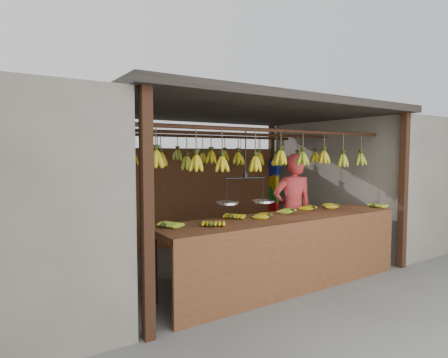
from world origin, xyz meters
TOP-DOWN VIEW (x-y plane):
  - ground at (0.00, 0.00)m, footprint 80.00×80.00m
  - stall at (0.00, 0.33)m, footprint 4.30×3.30m
  - neighbor_right at (3.60, 0.00)m, footprint 3.00×3.00m
  - counter at (-0.01, -1.23)m, footprint 3.51×0.79m
  - hanging_bananas at (0.01, -0.01)m, footprint 3.59×2.21m
  - balance_scale at (-0.54, -1.00)m, footprint 0.74×0.39m
  - vendor at (0.64, -0.60)m, footprint 0.71×0.57m
  - bag_bundles at (1.94, 1.35)m, footprint 0.08×0.26m

SIDE VIEW (x-z plane):
  - ground at x=0.00m, z-range 0.00..0.00m
  - counter at x=-0.01m, z-range 0.23..1.19m
  - vendor at x=0.64m, z-range 0.00..1.70m
  - bag_bundles at x=1.94m, z-range 0.36..1.57m
  - neighbor_right at x=3.60m, z-range 0.00..2.30m
  - balance_scale at x=-0.54m, z-range 0.71..1.61m
  - hanging_bananas at x=0.01m, z-range 1.43..1.81m
  - stall at x=0.00m, z-range 0.77..3.17m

